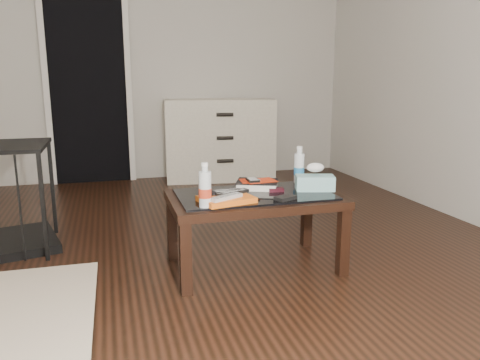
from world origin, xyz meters
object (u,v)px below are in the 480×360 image
(water_bottle_left, at_px, (205,185))
(tissue_box, at_px, (315,183))
(water_bottle_right, at_px, (299,164))
(dresser, at_px, (219,140))
(textbook, at_px, (257,184))
(coffee_table, at_px, (254,204))

(water_bottle_left, distance_m, tissue_box, 0.75)
(water_bottle_left, relative_size, water_bottle_right, 1.00)
(dresser, xyz_separation_m, tissue_box, (-0.02, -2.56, 0.06))
(textbook, relative_size, tissue_box, 1.09)
(coffee_table, height_order, dresser, dresser)
(coffee_table, bearing_deg, water_bottle_right, 29.14)
(water_bottle_right, distance_m, tissue_box, 0.24)
(coffee_table, bearing_deg, textbook, 64.84)
(coffee_table, xyz_separation_m, tissue_box, (0.38, -0.02, 0.11))
(coffee_table, distance_m, water_bottle_left, 0.44)
(coffee_table, xyz_separation_m, water_bottle_left, (-0.34, -0.21, 0.18))
(water_bottle_right, relative_size, tissue_box, 1.03)
(water_bottle_left, xyz_separation_m, tissue_box, (0.72, 0.19, -0.07))
(dresser, bearing_deg, water_bottle_right, -84.03)
(tissue_box, bearing_deg, water_bottle_left, -149.42)
(water_bottle_left, distance_m, water_bottle_right, 0.82)
(water_bottle_right, bearing_deg, dresser, 89.39)
(coffee_table, height_order, textbook, textbook)
(water_bottle_right, bearing_deg, tissue_box, -87.52)
(dresser, distance_m, tissue_box, 2.56)
(textbook, relative_size, water_bottle_right, 1.05)
(water_bottle_right, height_order, tissue_box, water_bottle_right)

